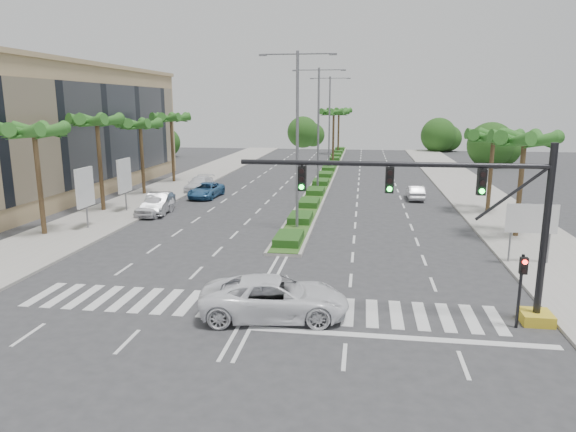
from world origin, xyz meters
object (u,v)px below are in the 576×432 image
car_crossing (275,297)px  car_parked_c (206,190)px  car_parked_d (200,184)px  car_parked_a (155,206)px  car_right (415,192)px  car_parked_b (158,203)px

car_crossing → car_parked_c: bearing=15.0°
car_parked_d → car_crossing: (12.81, -29.66, 0.11)m
car_parked_a → car_crossing: (12.81, -18.30, 0.10)m
car_parked_d → car_parked_c: bearing=-63.2°
car_parked_d → car_crossing: size_ratio=0.83×
car_parked_d → car_right: (21.05, -1.43, -0.08)m
car_parked_a → car_parked_c: bearing=82.2°
car_parked_d → car_right: 21.10m
car_parked_a → car_parked_d: size_ratio=0.87×
car_right → car_parked_b: bearing=22.7°
car_parked_a → car_crossing: size_ratio=0.72×
car_parked_b → car_crossing: size_ratio=0.81×
car_right → car_crossing: bearing=72.9°
car_parked_b → car_parked_c: bearing=69.1°
car_parked_a → car_parked_b: 0.76m
car_parked_b → car_parked_d: bearing=82.3°
car_parked_b → car_parked_c: size_ratio=0.99×
car_parked_a → car_parked_c: size_ratio=0.89×
car_parked_a → car_crossing: bearing=-50.9°
car_parked_c → car_crossing: (11.10, -26.38, 0.15)m
car_parked_c → car_crossing: 28.62m
car_crossing → car_right: (8.24, 28.23, -0.19)m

